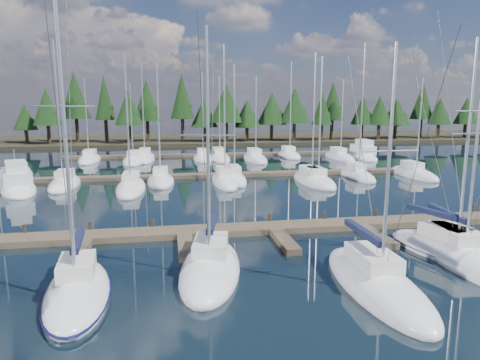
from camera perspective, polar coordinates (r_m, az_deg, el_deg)
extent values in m
plane|color=black|center=(40.60, 0.32, -1.87)|extent=(260.00, 260.00, 0.00)
cube|color=#2A2617|center=(99.68, -5.68, 5.45)|extent=(220.00, 30.00, 0.60)
cube|color=brown|center=(29.16, 4.42, -6.36)|extent=(44.00, 2.00, 0.40)
cube|color=brown|center=(26.00, -20.75, -9.10)|extent=(0.90, 4.00, 0.40)
cube|color=brown|center=(25.51, -7.25, -8.87)|extent=(0.90, 4.00, 0.40)
cube|color=brown|center=(26.40, 6.01, -8.18)|extent=(0.90, 4.00, 0.40)
cube|color=brown|center=(28.55, 17.78, -7.20)|extent=(0.90, 4.00, 0.40)
cube|color=brown|center=(31.71, 27.51, -6.15)|extent=(0.90, 4.00, 0.40)
cylinder|color=#32271C|center=(30.63, -26.76, -6.16)|extent=(0.26, 0.26, 0.90)
cylinder|color=#32271C|center=(29.68, -19.32, -6.13)|extent=(0.26, 0.26, 0.90)
cylinder|color=#32271C|center=(29.25, -11.54, -5.98)|extent=(0.26, 0.26, 0.90)
cylinder|color=#32271C|center=(29.37, -3.68, -5.72)|extent=(0.26, 0.26, 0.90)
cylinder|color=#32271C|center=(30.03, 3.96, -5.37)|extent=(0.26, 0.26, 0.90)
cylinder|color=#32271C|center=(31.19, 11.15, -4.95)|extent=(0.26, 0.26, 0.90)
cylinder|color=#32271C|center=(32.80, 17.72, -4.50)|extent=(0.26, 0.26, 0.90)
cylinder|color=#32271C|center=(34.79, 23.60, -4.04)|extent=(0.26, 0.26, 0.90)
cylinder|color=#32271C|center=(37.11, 28.79, -3.61)|extent=(0.26, 0.26, 0.90)
cube|color=brown|center=(50.27, -1.65, 0.71)|extent=(50.00, 1.80, 0.40)
cube|color=brown|center=(69.93, -3.94, 3.38)|extent=(46.00, 1.80, 0.40)
ellipsoid|color=white|center=(20.82, -20.81, -14.15)|extent=(3.42, 7.73, 1.90)
cube|color=silver|center=(20.72, -20.92, -10.70)|extent=(1.72, 2.53, 0.70)
cylinder|color=silver|center=(18.71, -22.39, 7.03)|extent=(0.17, 0.17, 13.43)
cylinder|color=silver|center=(21.32, -20.81, -7.96)|extent=(0.43, 3.30, 0.12)
cube|color=#131936|center=(21.28, -20.84, -7.58)|extent=(0.64, 3.17, 0.30)
cylinder|color=silver|center=(18.70, -22.53, 9.08)|extent=(2.46, 0.30, 0.07)
cylinder|color=#3F3F44|center=(17.12, -23.02, 6.26)|extent=(0.33, 3.25, 13.74)
cylinder|color=#3F3F44|center=(20.69, -21.68, 6.90)|extent=(0.41, 3.99, 13.74)
ellipsoid|color=#0B0C3A|center=(20.79, -20.82, -13.98)|extent=(3.56, 8.04, 0.18)
ellipsoid|color=white|center=(22.16, -3.98, -11.96)|extent=(4.48, 8.71, 1.90)
cube|color=silver|center=(22.13, -3.92, -8.68)|extent=(2.11, 2.91, 0.70)
cylinder|color=silver|center=(20.22, -4.30, 4.42)|extent=(0.19, 0.19, 10.95)
cylinder|color=silver|center=(22.85, -3.73, -6.09)|extent=(0.79, 3.61, 0.12)
cube|color=#131936|center=(22.81, -3.74, -5.73)|extent=(0.99, 3.49, 0.30)
cylinder|color=silver|center=(20.17, -4.32, 5.97)|extent=(2.66, 0.57, 0.07)
cylinder|color=#3F3F44|center=(18.47, -4.81, 3.39)|extent=(0.70, 3.54, 11.26)
cylinder|color=#3F3F44|center=(22.41, -3.78, 4.61)|extent=(0.85, 4.36, 11.26)
ellipsoid|color=white|center=(21.39, 17.69, -13.29)|extent=(3.12, 9.43, 1.90)
cube|color=silver|center=(21.34, 17.30, -9.86)|extent=(1.69, 3.03, 0.70)
cylinder|color=silver|center=(19.44, 19.23, 2.21)|extent=(0.16, 0.16, 9.98)
cylinder|color=silver|center=(22.07, 16.12, -7.07)|extent=(0.18, 4.13, 0.12)
cube|color=#131936|center=(22.03, 16.14, -6.70)|extent=(0.41, 3.95, 0.30)
cylinder|color=silver|center=(19.38, 19.31, 3.67)|extent=(2.68, 0.11, 0.07)
cylinder|color=#3F3F44|center=(17.72, 22.23, 0.80)|extent=(0.09, 4.06, 10.29)
cylinder|color=#3F3F44|center=(21.67, 16.14, 2.75)|extent=(0.11, 5.00, 10.30)
ellipsoid|color=white|center=(27.10, 26.23, -8.83)|extent=(5.10, 8.63, 1.90)
cube|color=silver|center=(26.99, 25.74, -6.20)|extent=(2.24, 2.95, 0.70)
cylinder|color=silver|center=(25.63, 28.06, 4.30)|extent=(0.20, 0.20, 10.80)
cylinder|color=silver|center=(27.37, 24.23, -4.24)|extent=(1.20, 3.47, 0.12)
cube|color=#131936|center=(27.34, 24.25, -3.93)|extent=(1.37, 3.38, 0.30)
cylinder|color=silver|center=(25.60, 28.17, 5.50)|extent=(2.39, 0.82, 0.07)
cylinder|color=#3F3F44|center=(26.94, 24.26, 4.51)|extent=(1.35, 4.17, 11.11)
ellipsoid|color=#0B0C3A|center=(27.08, 26.25, -8.69)|extent=(5.31, 8.98, 0.18)
ellipsoid|color=white|center=(26.76, 27.26, -9.16)|extent=(3.86, 9.59, 1.90)
cube|color=silver|center=(26.79, 26.96, -6.42)|extent=(1.91, 3.14, 0.70)
cylinder|color=silver|center=(25.05, 29.18, 6.55)|extent=(0.17, 0.17, 12.93)
cylinder|color=silver|center=(27.53, 25.89, -4.29)|extent=(0.52, 4.11, 0.12)
cube|color=#131936|center=(27.50, 25.92, -3.98)|extent=(0.73, 3.94, 0.30)
cylinder|color=silver|center=(25.03, 29.31, 8.02)|extent=(2.66, 0.33, 0.07)
cylinder|color=#3F3F44|center=(27.16, 26.31, 6.65)|extent=(0.52, 4.96, 13.24)
ellipsoid|color=white|center=(47.69, -22.34, -0.65)|extent=(2.77, 8.19, 1.90)
cube|color=silver|center=(47.89, -22.33, 0.85)|extent=(1.52, 2.62, 0.70)
cylinder|color=silver|center=(46.56, -23.09, 8.52)|extent=(0.16, 0.16, 13.56)
ellipsoid|color=white|center=(43.63, -14.32, -1.14)|extent=(2.76, 9.44, 1.90)
cube|color=silver|center=(43.88, -14.34, 0.51)|extent=(1.52, 3.02, 0.70)
cylinder|color=silver|center=(42.37, -14.79, 7.97)|extent=(0.16, 0.16, 12.18)
ellipsoid|color=white|center=(46.68, -10.52, -0.27)|extent=(2.82, 7.23, 1.90)
cube|color=silver|center=(46.84, -10.57, 1.26)|extent=(1.55, 2.31, 0.70)
cylinder|color=silver|center=(45.59, -10.81, 8.00)|extent=(0.16, 0.16, 11.76)
ellipsoid|color=white|center=(45.97, -2.09, -0.26)|extent=(2.52, 9.52, 1.90)
cube|color=silver|center=(46.23, -2.18, 1.31)|extent=(1.38, 3.04, 0.70)
cylinder|color=silver|center=(44.74, -2.08, 9.15)|extent=(0.16, 0.16, 13.35)
ellipsoid|color=white|center=(47.20, -0.80, 0.02)|extent=(2.46, 8.27, 1.90)
cube|color=silver|center=(47.40, -0.88, 1.54)|extent=(1.35, 2.65, 0.70)
cylinder|color=silver|center=(46.07, -0.74, 8.07)|extent=(0.16, 0.16, 11.56)
ellipsoid|color=white|center=(47.10, 9.38, -0.14)|extent=(2.69, 8.95, 1.90)
cube|color=silver|center=(47.32, 9.25, 1.39)|extent=(1.48, 2.86, 0.70)
cylinder|color=silver|center=(45.94, 9.83, 8.58)|extent=(0.16, 0.16, 12.61)
ellipsoid|color=white|center=(46.44, 10.22, -0.31)|extent=(2.81, 8.53, 1.90)
cube|color=silver|center=(46.64, 10.09, 1.23)|extent=(1.55, 2.73, 0.70)
cylinder|color=silver|center=(45.31, 10.69, 8.26)|extent=(0.16, 0.16, 12.18)
ellipsoid|color=white|center=(51.13, 15.34, 0.45)|extent=(2.43, 8.04, 1.90)
cube|color=silver|center=(51.31, 15.21, 1.84)|extent=(1.34, 2.57, 0.70)
cylinder|color=silver|center=(50.08, 15.96, 9.26)|extent=(0.16, 0.16, 14.00)
ellipsoid|color=white|center=(54.49, 22.15, 0.64)|extent=(2.60, 9.20, 1.90)
cube|color=silver|center=(54.71, 21.98, 1.96)|extent=(1.43, 2.94, 0.70)
cylinder|color=silver|center=(53.51, 22.84, 6.93)|extent=(0.16, 0.16, 10.34)
ellipsoid|color=white|center=(67.19, -19.41, 2.49)|extent=(2.89, 8.91, 1.90)
cube|color=silver|center=(67.49, -19.41, 3.55)|extent=(1.59, 2.85, 0.70)
cylinder|color=silver|center=(66.26, -19.81, 7.90)|extent=(0.16, 0.16, 11.03)
ellipsoid|color=white|center=(64.01, -14.02, 2.42)|extent=(2.92, 9.30, 1.90)
cube|color=silver|center=(64.33, -14.03, 3.53)|extent=(1.61, 2.97, 0.70)
cylinder|color=silver|center=(63.05, -14.29, 7.74)|extent=(0.16, 0.16, 10.24)
ellipsoid|color=white|center=(66.63, -12.54, 2.77)|extent=(2.89, 10.95, 1.90)
cube|color=silver|center=(67.04, -12.55, 3.85)|extent=(1.59, 3.50, 0.70)
cylinder|color=silver|center=(65.56, -12.82, 9.26)|extent=(0.16, 0.16, 13.39)
ellipsoid|color=white|center=(65.17, -4.94, 2.82)|extent=(2.88, 8.15, 1.90)
cube|color=silver|center=(65.43, -4.98, 3.90)|extent=(1.58, 2.61, 0.70)
cylinder|color=silver|center=(64.24, -5.00, 8.85)|extent=(0.16, 0.16, 12.01)
ellipsoid|color=white|center=(65.98, -2.75, 2.93)|extent=(2.90, 11.39, 1.90)
cube|color=silver|center=(66.40, -2.82, 4.02)|extent=(1.59, 3.64, 0.70)
cylinder|color=silver|center=(64.90, -2.74, 8.70)|extent=(0.16, 0.16, 11.60)
ellipsoid|color=white|center=(64.88, 2.02, 2.82)|extent=(2.99, 10.71, 1.90)
cube|color=silver|center=(65.26, 1.93, 3.92)|extent=(1.64, 3.43, 0.70)
cylinder|color=silver|center=(63.84, 2.15, 8.59)|extent=(0.16, 0.16, 11.40)
ellipsoid|color=white|center=(69.03, 6.55, 3.20)|extent=(2.99, 8.15, 1.90)
cube|color=silver|center=(69.29, 6.48, 4.23)|extent=(1.64, 2.61, 0.70)
cylinder|color=silver|center=(68.14, 6.78, 9.63)|extent=(0.16, 0.16, 13.76)
ellipsoid|color=white|center=(68.34, 13.09, 2.93)|extent=(2.75, 9.99, 1.90)
cube|color=silver|center=(68.67, 12.97, 3.98)|extent=(1.51, 3.20, 0.70)
cylinder|color=silver|center=(67.40, 13.47, 8.25)|extent=(0.16, 0.16, 11.03)
ellipsoid|color=white|center=(47.48, -27.50, -1.15)|extent=(6.51, 10.27, 1.95)
cube|color=white|center=(47.27, -27.63, 0.41)|extent=(4.19, 5.88, 1.30)
cube|color=silver|center=(46.63, -27.70, 1.63)|extent=(2.89, 3.83, 0.98)
cylinder|color=silver|center=(48.01, -27.86, 2.62)|extent=(0.10, 0.10, 1.73)
ellipsoid|color=white|center=(69.84, 16.00, 2.91)|extent=(4.11, 9.88, 1.92)
cube|color=white|center=(69.70, 16.06, 3.96)|extent=(2.90, 5.49, 1.28)
cube|color=silver|center=(69.15, 16.24, 4.80)|extent=(2.08, 3.52, 0.96)
cylinder|color=silver|center=(70.44, 15.86, 5.43)|extent=(0.09, 0.09, 1.71)
cylinder|color=black|center=(96.90, -26.58, 5.24)|extent=(0.70, 0.70, 2.60)
cone|color=black|center=(96.71, -26.77, 7.49)|extent=(4.62, 4.62, 5.05)
ellipsoid|color=black|center=(96.61, -26.43, 6.83)|extent=(2.77, 2.77, 2.77)
cylinder|color=black|center=(92.41, -24.13, 5.56)|extent=(0.70, 0.70, 3.65)
cone|color=black|center=(92.21, -24.38, 8.89)|extent=(5.45, 5.45, 7.10)
ellipsoid|color=black|center=(92.12, -24.00, 7.90)|extent=(3.27, 3.27, 3.27)
cylinder|color=black|center=(94.38, -20.88, 6.21)|extent=(0.70, 0.70, 4.80)
cone|color=black|center=(94.23, -21.16, 10.49)|extent=(5.81, 5.81, 9.32)
ellipsoid|color=black|center=(94.12, -20.77, 9.22)|extent=(3.49, 3.49, 3.49)
cylinder|color=black|center=(92.61, -17.39, 6.28)|extent=(0.70, 0.70, 4.56)
cone|color=black|center=(92.44, -17.62, 10.43)|extent=(3.98, 3.98, 8.87)
ellipsoid|color=black|center=(92.38, -17.24, 9.19)|extent=(2.39, 2.39, 2.39)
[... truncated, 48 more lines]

